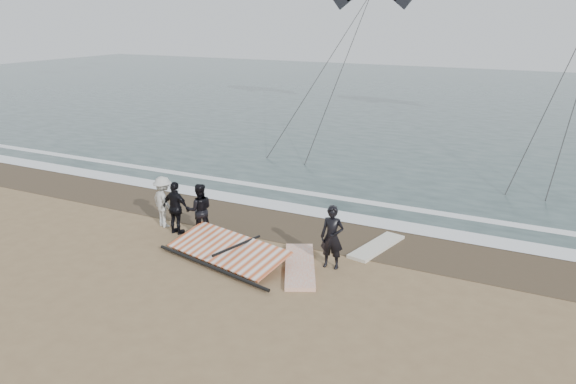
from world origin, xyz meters
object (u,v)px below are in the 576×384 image
(sail_rig, at_px, (228,250))
(man_main, at_px, (332,237))
(board_white, at_px, (300,266))
(board_cream, at_px, (377,247))

(sail_rig, bearing_deg, man_main, 13.96)
(man_main, bearing_deg, board_white, -154.82)
(board_white, height_order, sail_rig, sail_rig)
(man_main, height_order, board_white, man_main)
(board_cream, height_order, sail_rig, sail_rig)
(man_main, distance_m, sail_rig, 2.86)
(man_main, relative_size, sail_rig, 0.43)
(board_white, bearing_deg, sail_rig, 161.30)
(board_cream, xyz_separation_m, sail_rig, (-3.35, -2.38, 0.15))
(board_cream, bearing_deg, sail_rig, -132.87)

